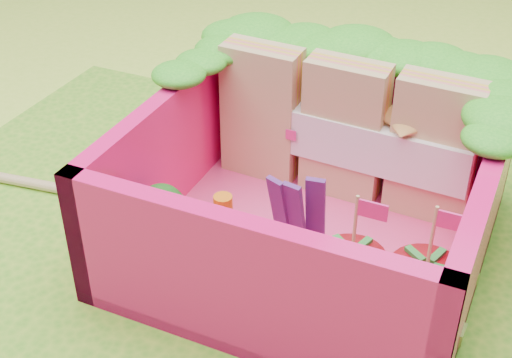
{
  "coord_description": "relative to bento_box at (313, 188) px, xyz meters",
  "views": [
    {
      "loc": [
        1.2,
        -1.84,
        1.83
      ],
      "look_at": [
        0.24,
        0.26,
        0.28
      ],
      "focal_mm": 50.0,
      "sensor_mm": 36.0,
      "label": 1
    }
  ],
  "objects": [
    {
      "name": "ground",
      "position": [
        -0.47,
        -0.26,
        -0.31
      ],
      "size": [
        14.0,
        14.0,
        0.0
      ],
      "primitive_type": "plane",
      "color": "#ACDA3D",
      "rests_on": "ground"
    },
    {
      "name": "placemat",
      "position": [
        -0.47,
        -0.26,
        -0.29
      ],
      "size": [
        2.6,
        2.6,
        0.03
      ],
      "primitive_type": "cube",
      "color": "#53A324",
      "rests_on": "ground"
    },
    {
      "name": "bento_floor",
      "position": [
        0.0,
        0.0,
        -0.25
      ],
      "size": [
        1.3,
        1.3,
        0.05
      ],
      "primitive_type": "cube",
      "color": "#E73A7B",
      "rests_on": "placemat"
    },
    {
      "name": "bento_box",
      "position": [
        0.0,
        0.0,
        0.0
      ],
      "size": [
        1.3,
        1.3,
        0.55
      ],
      "color": "#F6146D",
      "rests_on": "placemat"
    },
    {
      "name": "lettuce_ruffle",
      "position": [
        -0.0,
        0.48,
        0.33
      ],
      "size": [
        1.43,
        0.77,
        0.11
      ],
      "color": "#21991B",
      "rests_on": "bento_box"
    },
    {
      "name": "sandwich_stack",
      "position": [
        0.01,
        0.35,
        0.06
      ],
      "size": [
        1.08,
        0.22,
        0.59
      ],
      "color": "tan",
      "rests_on": "bento_floor"
    },
    {
      "name": "broccoli",
      "position": [
        -0.45,
        -0.34,
        -0.05
      ],
      "size": [
        0.33,
        0.33,
        0.25
      ],
      "color": "#61A24E",
      "rests_on": "bento_floor"
    },
    {
      "name": "carrot_sticks",
      "position": [
        -0.28,
        -0.31,
        -0.08
      ],
      "size": [
        0.14,
        0.15,
        0.29
      ],
      "color": "orange",
      "rests_on": "bento_floor"
    },
    {
      "name": "purple_wedges",
      "position": [
        0.0,
        -0.16,
        -0.04
      ],
      "size": [
        0.18,
        0.1,
        0.38
      ],
      "color": "#461C62",
      "rests_on": "bento_floor"
    },
    {
      "name": "strawberry_left",
      "position": [
        0.26,
        -0.32,
        -0.1
      ],
      "size": [
        0.23,
        0.23,
        0.47
      ],
      "color": "red",
      "rests_on": "bento_floor"
    },
    {
      "name": "strawberry_right",
      "position": [
        0.5,
        -0.29,
        -0.1
      ],
      "size": [
        0.24,
        0.24,
        0.48
      ],
      "color": "red",
      "rests_on": "bento_floor"
    },
    {
      "name": "snap_peas",
      "position": [
        0.4,
        -0.25,
        -0.2
      ],
      "size": [
        0.57,
        0.56,
        0.05
      ],
      "color": "#62A233",
      "rests_on": "bento_floor"
    },
    {
      "name": "chopsticks",
      "position": [
        -1.39,
        -0.15,
        -0.25
      ],
      "size": [
        2.38,
        0.36,
        0.04
      ],
      "color": "tan",
      "rests_on": "placemat"
    }
  ]
}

